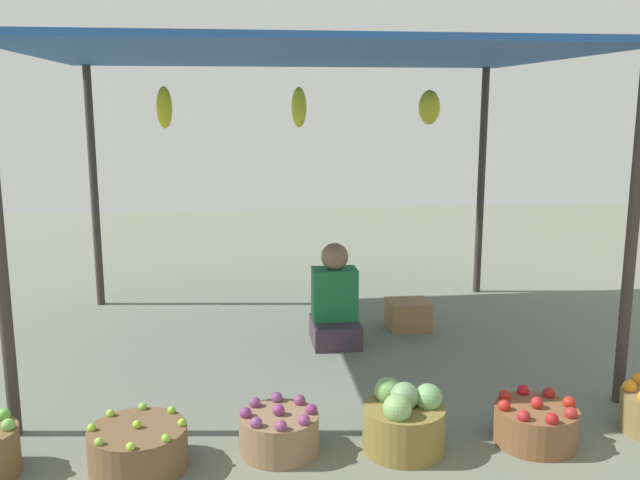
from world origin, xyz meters
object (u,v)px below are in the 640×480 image
object	(u,v)px
wooden_crate_near_vendor	(408,315)
basket_cabbages	(404,422)
basket_limes	(138,448)
basket_red_apples	(536,424)
basket_purple_onions	(279,432)
vendor_person	(335,305)

from	to	relation	value
wooden_crate_near_vendor	basket_cabbages	bearing A→B (deg)	-104.75
basket_cabbages	wooden_crate_near_vendor	distance (m)	2.07
basket_limes	basket_red_apples	distance (m)	2.12
basket_purple_onions	wooden_crate_near_vendor	xyz separation A→B (m)	(1.19, 1.94, 0.00)
basket_limes	basket_cabbages	xyz separation A→B (m)	(1.38, 0.03, 0.05)
basket_cabbages	wooden_crate_near_vendor	bearing A→B (deg)	75.25
basket_cabbages	wooden_crate_near_vendor	xyz separation A→B (m)	(0.53, 2.01, -0.05)
basket_red_apples	basket_limes	bearing A→B (deg)	-179.45
vendor_person	wooden_crate_near_vendor	xyz separation A→B (m)	(0.65, 0.25, -0.18)
basket_limes	basket_cabbages	world-z (taller)	basket_cabbages
wooden_crate_near_vendor	basket_red_apples	bearing A→B (deg)	-84.15
basket_limes	basket_red_apples	xyz separation A→B (m)	(2.12, 0.02, -0.00)
basket_red_apples	wooden_crate_near_vendor	bearing A→B (deg)	95.85
basket_purple_onions	basket_cabbages	size ratio (longest dim) A/B	0.97
vendor_person	basket_red_apples	size ratio (longest dim) A/B	1.73
vendor_person	wooden_crate_near_vendor	size ratio (longest dim) A/B	2.30
basket_cabbages	wooden_crate_near_vendor	world-z (taller)	basket_cabbages
basket_limes	wooden_crate_near_vendor	bearing A→B (deg)	46.79
basket_purple_onions	basket_cabbages	bearing A→B (deg)	-5.35
basket_purple_onions	basket_cabbages	distance (m)	0.67
vendor_person	basket_limes	bearing A→B (deg)	-125.34
wooden_crate_near_vendor	vendor_person	bearing A→B (deg)	-158.55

